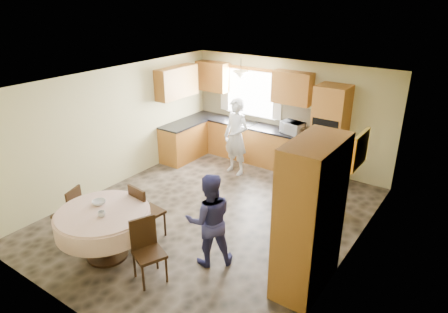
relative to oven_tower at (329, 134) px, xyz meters
name	(u,v)px	position (x,y,z in m)	size (l,w,h in m)	color
floor	(212,215)	(-1.15, -2.69, -1.06)	(5.00, 6.00, 0.01)	brown
ceiling	(210,83)	(-1.15, -2.69, 1.44)	(5.00, 6.00, 0.01)	white
wall_back	(288,114)	(-1.15, 0.31, 0.19)	(5.00, 0.02, 2.50)	#C1BA7C
wall_front	(61,232)	(-1.15, -5.69, 0.19)	(5.00, 0.02, 2.50)	#C1BA7C
wall_left	(115,128)	(-3.65, -2.69, 0.19)	(0.02, 6.00, 2.50)	#C1BA7C
wall_right	(351,191)	(1.35, -2.69, 0.19)	(0.02, 6.00, 2.50)	#C1BA7C
window	(251,93)	(-2.15, 0.29, 0.54)	(1.40, 0.03, 1.10)	white
curtain_left	(225,87)	(-2.90, 0.24, 0.59)	(0.22, 0.02, 1.15)	white
curtain_right	(278,96)	(-1.40, 0.24, 0.59)	(0.22, 0.02, 1.15)	white
base_cab_back	(249,142)	(-2.00, 0.01, -0.62)	(3.30, 0.60, 0.88)	orange
counter_back	(250,125)	(-2.00, 0.01, -0.16)	(3.30, 0.64, 0.04)	black
base_cab_left	(184,142)	(-3.35, -0.89, -0.62)	(0.60, 1.20, 0.88)	orange
counter_left	(183,124)	(-3.35, -0.89, -0.16)	(0.64, 1.20, 0.04)	black
backsplash	(256,111)	(-2.00, 0.30, 0.12)	(3.30, 0.02, 0.55)	beige
wall_cab_left	(213,76)	(-3.20, 0.15, 0.85)	(0.85, 0.33, 0.72)	#B0772C
wall_cab_right	(292,88)	(-1.00, 0.15, 0.85)	(0.90, 0.33, 0.72)	#B0772C
wall_cab_side	(177,82)	(-3.48, -0.89, 0.85)	(0.33, 1.20, 0.72)	#B0772C
oven_tower	(329,134)	(0.00, 0.00, 0.00)	(0.66, 0.62, 2.12)	orange
oven_upper	(324,130)	(0.00, -0.31, 0.19)	(0.56, 0.01, 0.45)	black
oven_lower	(322,152)	(0.00, -0.31, -0.31)	(0.56, 0.01, 0.45)	black
pendant	(241,75)	(-2.15, -0.19, 1.06)	(0.36, 0.36, 0.18)	beige
sideboard	(309,188)	(0.24, -1.45, -0.61)	(1.25, 0.52, 0.89)	#36220E
space_heater	(294,228)	(0.50, -2.65, -0.77)	(0.43, 0.30, 0.59)	black
cupboard	(310,217)	(1.07, -3.45, 0.04)	(0.58, 1.16, 2.21)	orange
dining_table	(103,221)	(-1.76, -4.65, -0.42)	(1.44, 1.44, 0.82)	#36220E
chair_left	(71,210)	(-2.70, -4.59, -0.56)	(0.50, 0.50, 0.90)	#36220E
chair_back	(144,210)	(-1.62, -3.94, -0.51)	(0.48, 0.48, 1.00)	#36220E
chair_right	(147,247)	(-0.87, -4.62, -0.54)	(0.54, 0.54, 0.95)	#36220E
framed_picture	(360,150)	(1.32, -2.39, 0.73)	(0.06, 0.64, 0.53)	gold
microwave	(292,128)	(-0.85, -0.04, 0.00)	(0.50, 0.34, 0.27)	silver
person_sink	(236,137)	(-1.83, -0.85, -0.19)	(0.64, 0.42, 1.75)	silver
person_dining	(209,220)	(-0.35, -3.82, -0.31)	(0.73, 0.56, 1.49)	navy
bowl_sideboard	(293,161)	(-0.13, -1.45, -0.14)	(0.20, 0.20, 0.05)	#B2B2B2
bottle_sideboard	(330,163)	(0.59, -1.45, 0.00)	(0.13, 0.13, 0.33)	silver
cup_table	(102,214)	(-1.63, -4.75, -0.19)	(0.11, 0.11, 0.09)	#B2B2B2
bowl_table	(99,203)	(-1.96, -4.54, -0.21)	(0.21, 0.21, 0.06)	#B2B2B2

